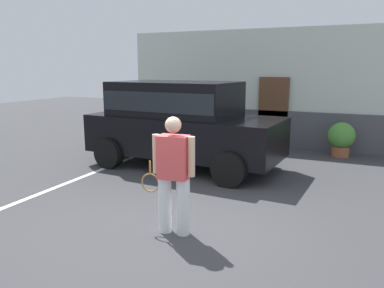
% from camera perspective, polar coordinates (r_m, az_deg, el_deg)
% --- Properties ---
extents(ground_plane, '(40.00, 40.00, 0.00)m').
position_cam_1_polar(ground_plane, '(5.80, -2.55, -12.63)').
color(ground_plane, '#38383A').
extents(parking_stripe_0, '(0.12, 4.40, 0.01)m').
position_cam_1_polar(parking_stripe_0, '(8.61, -16.67, -4.96)').
color(parking_stripe_0, silver).
rests_on(parking_stripe_0, ground_plane).
extents(house_frontage, '(9.48, 0.40, 3.52)m').
position_cam_1_polar(house_frontage, '(11.81, 12.36, 7.77)').
color(house_frontage, silver).
rests_on(house_frontage, ground_plane).
extents(parked_suv, '(4.72, 2.42, 2.05)m').
position_cam_1_polar(parked_suv, '(9.01, -1.74, 3.68)').
color(parked_suv, black).
rests_on(parked_suv, ground_plane).
extents(tennis_player_man, '(0.90, 0.30, 1.71)m').
position_cam_1_polar(tennis_player_man, '(5.35, -2.85, -4.63)').
color(tennis_player_man, white).
rests_on(tennis_player_man, ground_plane).
extents(potted_plant_by_porch, '(0.71, 0.71, 0.93)m').
position_cam_1_polar(potted_plant_by_porch, '(10.91, 21.73, 0.90)').
color(potted_plant_by_porch, '#9E5638').
rests_on(potted_plant_by_porch, ground_plane).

